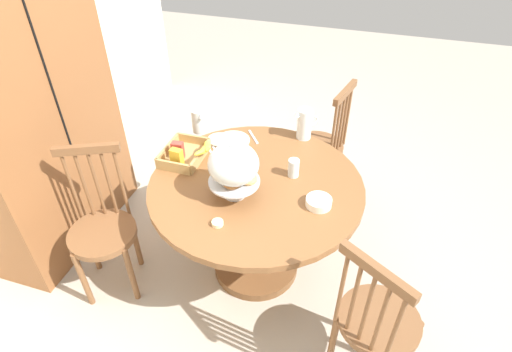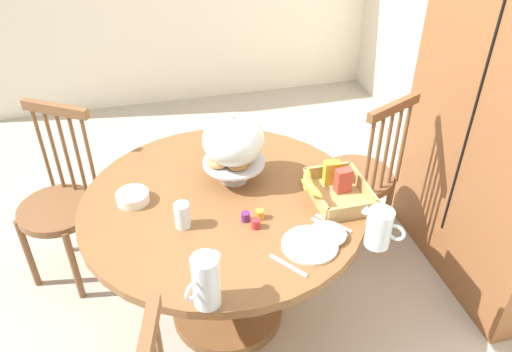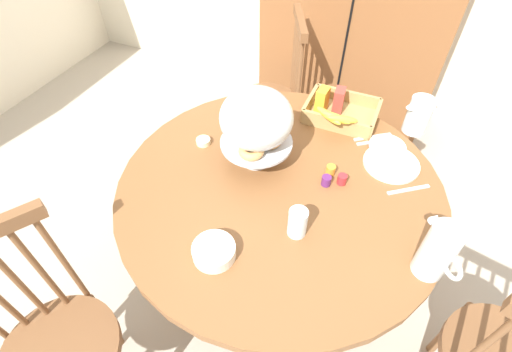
{
  "view_description": "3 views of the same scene",
  "coord_description": "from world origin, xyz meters",
  "px_view_note": "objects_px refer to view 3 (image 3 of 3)",
  "views": [
    {
      "loc": [
        -1.69,
        -0.52,
        2.25
      ],
      "look_at": [
        0.07,
        0.02,
        0.79
      ],
      "focal_mm": 29.28,
      "sensor_mm": 36.0,
      "label": 1
    },
    {
      "loc": [
        1.8,
        -0.26,
        2.11
      ],
      "look_at": [
        0.07,
        0.17,
        0.84
      ],
      "focal_mm": 35.9,
      "sensor_mm": 36.0,
      "label": 2
    },
    {
      "loc": [
        0.37,
        -0.89,
        1.79
      ],
      "look_at": [
        -0.03,
        0.02,
        0.74
      ],
      "focal_mm": 26.3,
      "sensor_mm": 36.0,
      "label": 3
    }
  ],
  "objects_px": {
    "china_plate_large": "(391,163)",
    "cereal_basket": "(338,110)",
    "cereal_bowl": "(214,251)",
    "butter_dish": "(203,141)",
    "drinking_glass": "(298,223)",
    "china_plate_small": "(387,146)",
    "dining_table": "(278,217)",
    "milk_pitcher": "(418,117)",
    "windsor_chair_near_window": "(58,346)",
    "orange_juice_pitcher": "(436,253)",
    "pastry_stand_with_dome": "(256,121)",
    "windsor_chair_facing_door": "(271,103)"
  },
  "relations": [
    {
      "from": "china_plate_small",
      "to": "cereal_bowl",
      "type": "distance_m",
      "value": 0.84
    },
    {
      "from": "windsor_chair_facing_door",
      "to": "orange_juice_pitcher",
      "type": "relative_size",
      "value": 4.72
    },
    {
      "from": "cereal_basket",
      "to": "cereal_bowl",
      "type": "relative_size",
      "value": 2.26
    },
    {
      "from": "dining_table",
      "to": "china_plate_small",
      "type": "distance_m",
      "value": 0.54
    },
    {
      "from": "dining_table",
      "to": "cereal_bowl",
      "type": "distance_m",
      "value": 0.45
    },
    {
      "from": "butter_dish",
      "to": "windsor_chair_near_window",
      "type": "bearing_deg",
      "value": -98.86
    },
    {
      "from": "china_plate_small",
      "to": "butter_dish",
      "type": "distance_m",
      "value": 0.77
    },
    {
      "from": "orange_juice_pitcher",
      "to": "pastry_stand_with_dome",
      "type": "bearing_deg",
      "value": 160.61
    },
    {
      "from": "drinking_glass",
      "to": "cereal_bowl",
      "type": "bearing_deg",
      "value": -138.39
    },
    {
      "from": "cereal_bowl",
      "to": "windsor_chair_near_window",
      "type": "bearing_deg",
      "value": -137.99
    },
    {
      "from": "china_plate_large",
      "to": "drinking_glass",
      "type": "relative_size",
      "value": 2.0
    },
    {
      "from": "dining_table",
      "to": "china_plate_large",
      "type": "height_order",
      "value": "china_plate_large"
    },
    {
      "from": "windsor_chair_near_window",
      "to": "cereal_basket",
      "type": "height_order",
      "value": "windsor_chair_near_window"
    },
    {
      "from": "dining_table",
      "to": "windsor_chair_near_window",
      "type": "bearing_deg",
      "value": -123.87
    },
    {
      "from": "butter_dish",
      "to": "drinking_glass",
      "type": "bearing_deg",
      "value": -28.32
    },
    {
      "from": "dining_table",
      "to": "orange_juice_pitcher",
      "type": "bearing_deg",
      "value": -16.16
    },
    {
      "from": "pastry_stand_with_dome",
      "to": "orange_juice_pitcher",
      "type": "bearing_deg",
      "value": -19.39
    },
    {
      "from": "pastry_stand_with_dome",
      "to": "orange_juice_pitcher",
      "type": "xyz_separation_m",
      "value": [
        0.68,
        -0.24,
        -0.1
      ]
    },
    {
      "from": "windsor_chair_facing_door",
      "to": "drinking_glass",
      "type": "height_order",
      "value": "windsor_chair_facing_door"
    },
    {
      "from": "windsor_chair_near_window",
      "to": "china_plate_large",
      "type": "height_order",
      "value": "windsor_chair_near_window"
    },
    {
      "from": "cereal_basket",
      "to": "cereal_bowl",
      "type": "height_order",
      "value": "cereal_basket"
    },
    {
      "from": "cereal_basket",
      "to": "butter_dish",
      "type": "height_order",
      "value": "cereal_basket"
    },
    {
      "from": "windsor_chair_near_window",
      "to": "china_plate_large",
      "type": "xyz_separation_m",
      "value": [
        0.88,
        1.03,
        0.29
      ]
    },
    {
      "from": "milk_pitcher",
      "to": "drinking_glass",
      "type": "relative_size",
      "value": 1.49
    },
    {
      "from": "pastry_stand_with_dome",
      "to": "milk_pitcher",
      "type": "height_order",
      "value": "pastry_stand_with_dome"
    },
    {
      "from": "dining_table",
      "to": "windsor_chair_facing_door",
      "type": "distance_m",
      "value": 0.92
    },
    {
      "from": "china_plate_large",
      "to": "cereal_basket",
      "type": "bearing_deg",
      "value": 143.13
    },
    {
      "from": "milk_pitcher",
      "to": "windsor_chair_near_window",
      "type": "bearing_deg",
      "value": -125.86
    },
    {
      "from": "pastry_stand_with_dome",
      "to": "cereal_bowl",
      "type": "xyz_separation_m",
      "value": [
        0.05,
        -0.46,
        -0.17
      ]
    },
    {
      "from": "cereal_basket",
      "to": "china_plate_large",
      "type": "xyz_separation_m",
      "value": [
        0.28,
        -0.21,
        -0.04
      ]
    },
    {
      "from": "dining_table",
      "to": "windsor_chair_facing_door",
      "type": "height_order",
      "value": "windsor_chair_facing_door"
    },
    {
      "from": "pastry_stand_with_dome",
      "to": "butter_dish",
      "type": "height_order",
      "value": "pastry_stand_with_dome"
    },
    {
      "from": "milk_pitcher",
      "to": "china_plate_large",
      "type": "relative_size",
      "value": 0.74
    },
    {
      "from": "drinking_glass",
      "to": "windsor_chair_near_window",
      "type": "bearing_deg",
      "value": -138.12
    },
    {
      "from": "drinking_glass",
      "to": "butter_dish",
      "type": "bearing_deg",
      "value": 151.68
    },
    {
      "from": "windsor_chair_near_window",
      "to": "windsor_chair_facing_door",
      "type": "relative_size",
      "value": 1.0
    },
    {
      "from": "windsor_chair_near_window",
      "to": "cereal_basket",
      "type": "relative_size",
      "value": 3.09
    },
    {
      "from": "orange_juice_pitcher",
      "to": "cereal_basket",
      "type": "height_order",
      "value": "orange_juice_pitcher"
    },
    {
      "from": "china_plate_small",
      "to": "dining_table",
      "type": "bearing_deg",
      "value": -133.43
    },
    {
      "from": "dining_table",
      "to": "china_plate_small",
      "type": "height_order",
      "value": "china_plate_small"
    },
    {
      "from": "cereal_basket",
      "to": "windsor_chair_near_window",
      "type": "bearing_deg",
      "value": -115.92
    },
    {
      "from": "china_plate_small",
      "to": "drinking_glass",
      "type": "relative_size",
      "value": 1.36
    },
    {
      "from": "cereal_basket",
      "to": "china_plate_small",
      "type": "height_order",
      "value": "cereal_basket"
    },
    {
      "from": "windsor_chair_near_window",
      "to": "windsor_chair_facing_door",
      "type": "xyz_separation_m",
      "value": [
        0.15,
        1.61,
        0.0
      ]
    },
    {
      "from": "orange_juice_pitcher",
      "to": "butter_dish",
      "type": "bearing_deg",
      "value": 165.14
    },
    {
      "from": "windsor_chair_near_window",
      "to": "orange_juice_pitcher",
      "type": "distance_m",
      "value": 1.28
    },
    {
      "from": "butter_dish",
      "to": "milk_pitcher",
      "type": "bearing_deg",
      "value": 28.86
    },
    {
      "from": "windsor_chair_near_window",
      "to": "drinking_glass",
      "type": "xyz_separation_m",
      "value": [
        0.64,
        0.58,
        0.34
      ]
    },
    {
      "from": "windsor_chair_near_window",
      "to": "windsor_chair_facing_door",
      "type": "distance_m",
      "value": 1.61
    },
    {
      "from": "windsor_chair_facing_door",
      "to": "orange_juice_pitcher",
      "type": "height_order",
      "value": "windsor_chair_facing_door"
    }
  ]
}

